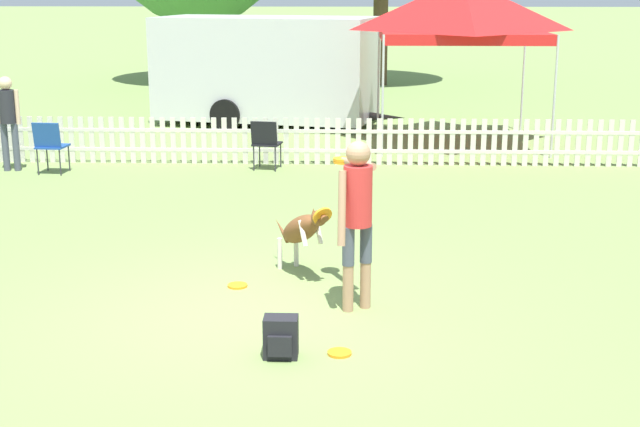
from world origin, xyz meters
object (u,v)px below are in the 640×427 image
(backpack_on_grass, at_px, (281,337))
(equipment_trailer, at_px, (267,68))
(frisbee_near_handler, at_px, (237,286))
(spectator_standing, at_px, (8,114))
(frisbee_near_dog, at_px, (339,353))
(canopy_tent_main, at_px, (462,10))
(folding_chair_green_right, at_px, (266,140))
(handler_person, at_px, (357,205))
(folding_chair_center, at_px, (50,143))
(leaping_dog, at_px, (302,229))

(backpack_on_grass, height_order, equipment_trailer, equipment_trailer)
(frisbee_near_handler, distance_m, spectator_standing, 7.59)
(frisbee_near_dog, relative_size, canopy_tent_main, 0.07)
(frisbee_near_handler, height_order, equipment_trailer, equipment_trailer)
(folding_chair_green_right, bearing_deg, spectator_standing, 12.18)
(handler_person, height_order, backpack_on_grass, handler_person)
(backpack_on_grass, distance_m, canopy_tent_main, 11.42)
(frisbee_near_dog, xyz_separation_m, backpack_on_grass, (-0.50, -0.08, 0.17))
(handler_person, xyz_separation_m, folding_chair_center, (-5.14, 6.24, -0.52))
(leaping_dog, relative_size, frisbee_near_dog, 5.23)
(folding_chair_center, height_order, canopy_tent_main, canopy_tent_main)
(canopy_tent_main, height_order, equipment_trailer, canopy_tent_main)
(canopy_tent_main, bearing_deg, spectator_standing, -158.85)
(frisbee_near_handler, bearing_deg, equipment_trailer, 93.84)
(handler_person, distance_m, spectator_standing, 8.80)
(leaping_dog, distance_m, equipment_trailer, 11.13)
(spectator_standing, distance_m, equipment_trailer, 6.74)
(handler_person, bearing_deg, equipment_trailer, 69.02)
(frisbee_near_handler, relative_size, frisbee_near_dog, 1.00)
(frisbee_near_dog, distance_m, folding_chair_center, 8.94)
(frisbee_near_handler, bearing_deg, handler_person, -25.37)
(leaping_dog, relative_size, equipment_trailer, 0.19)
(folding_chair_green_right, bearing_deg, folding_chair_center, 16.94)
(handler_person, bearing_deg, leaping_dog, 90.29)
(backpack_on_grass, bearing_deg, folding_chair_center, 121.04)
(canopy_tent_main, relative_size, equipment_trailer, 0.56)
(leaping_dog, xyz_separation_m, folding_chair_green_right, (-0.96, 5.74, -0.02))
(frisbee_near_dog, xyz_separation_m, spectator_standing, (-5.78, 7.66, 0.97))
(frisbee_near_dog, distance_m, folding_chair_green_right, 8.01)
(equipment_trailer, bearing_deg, handler_person, -67.78)
(frisbee_near_dog, bearing_deg, frisbee_near_handler, 122.63)
(backpack_on_grass, bearing_deg, frisbee_near_handler, 108.60)
(folding_chair_center, bearing_deg, folding_chair_green_right, -168.08)
(equipment_trailer, bearing_deg, frisbee_near_handler, -73.52)
(spectator_standing, xyz_separation_m, equipment_trailer, (3.90, 5.49, 0.30))
(handler_person, distance_m, frisbee_near_dog, 1.56)
(handler_person, bearing_deg, frisbee_near_handler, 124.08)
(leaping_dog, xyz_separation_m, frisbee_near_handler, (-0.67, -0.39, -0.52))
(handler_person, height_order, frisbee_near_dog, handler_person)
(canopy_tent_main, distance_m, spectator_standing, 8.71)
(frisbee_near_dog, bearing_deg, folding_chair_green_right, 100.11)
(handler_person, bearing_deg, spectator_standing, 101.74)
(handler_person, relative_size, spectator_standing, 1.04)
(frisbee_near_handler, bearing_deg, folding_chair_center, 124.51)
(frisbee_near_handler, height_order, spectator_standing, spectator_standing)
(canopy_tent_main, distance_m, equipment_trailer, 4.93)
(backpack_on_grass, distance_m, equipment_trailer, 13.34)
(leaping_dog, bearing_deg, folding_chair_green_right, -111.09)
(folding_chair_green_right, bearing_deg, frisbee_near_handler, 102.04)
(folding_chair_green_right, bearing_deg, handler_person, 112.30)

